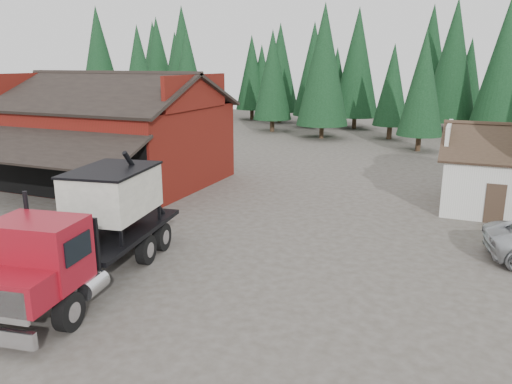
% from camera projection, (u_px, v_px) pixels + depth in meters
% --- Properties ---
extents(ground, '(120.00, 120.00, 0.00)m').
position_uv_depth(ground, '(186.00, 260.00, 20.02)').
color(ground, '#474238').
rests_on(ground, ground).
extents(red_barn, '(12.80, 13.63, 7.18)m').
position_uv_depth(red_barn, '(116.00, 142.00, 32.32)').
color(red_barn, maroon).
rests_on(red_barn, ground).
extents(conifer_backdrop, '(76.00, 16.00, 16.00)m').
position_uv_depth(conifer_backdrop, '(374.00, 131.00, 57.41)').
color(conifer_backdrop, black).
rests_on(conifer_backdrop, ground).
extents(near_pine_a, '(4.40, 4.40, 11.40)m').
position_uv_depth(near_pine_a, '(139.00, 75.00, 51.65)').
color(near_pine_a, '#382619').
rests_on(near_pine_a, ground).
extents(near_pine_b, '(3.96, 3.96, 10.40)m').
position_uv_depth(near_pine_b, '(423.00, 84.00, 42.97)').
color(near_pine_b, '#382619').
rests_on(near_pine_b, ground).
extents(near_pine_d, '(5.28, 5.28, 13.40)m').
position_uv_depth(near_pine_d, '(324.00, 65.00, 49.93)').
color(near_pine_d, '#382619').
rests_on(near_pine_d, ground).
extents(feed_truck, '(4.20, 10.11, 4.43)m').
position_uv_depth(feed_truck, '(91.00, 227.00, 17.62)').
color(feed_truck, black).
rests_on(feed_truck, ground).
extents(equip_box, '(0.98, 1.25, 0.60)m').
position_uv_depth(equip_box, '(75.00, 253.00, 19.95)').
color(equip_box, maroon).
rests_on(equip_box, ground).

